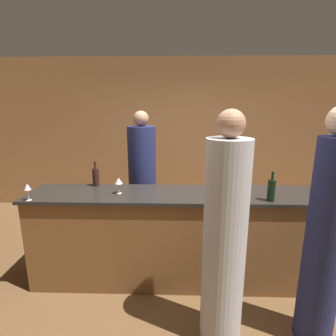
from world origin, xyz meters
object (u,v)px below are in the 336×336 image
(bartender, at_px, (143,188))
(wine_bottle_0, at_px, (96,177))
(guest_1, at_px, (326,238))
(wine_bottle_1, at_px, (271,190))
(guest_0, at_px, (224,240))

(bartender, xyz_separation_m, wine_bottle_0, (-0.48, -0.44, 0.27))
(bartender, distance_m, guest_1, 2.15)
(wine_bottle_0, height_order, wine_bottle_1, wine_bottle_1)
(bartender, height_order, guest_1, guest_1)
(bartender, xyz_separation_m, guest_1, (1.62, -1.41, 0.06))
(guest_0, height_order, wine_bottle_1, guest_0)
(wine_bottle_0, bearing_deg, guest_0, -36.85)
(wine_bottle_0, relative_size, wine_bottle_1, 0.99)
(guest_1, bearing_deg, wine_bottle_1, 115.81)
(bartender, bearing_deg, wine_bottle_0, 42.23)
(bartender, distance_m, guest_0, 1.64)
(guest_0, distance_m, wine_bottle_1, 0.80)
(guest_1, relative_size, wine_bottle_1, 6.66)
(guest_0, relative_size, guest_1, 0.98)
(guest_0, height_order, wine_bottle_0, guest_0)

